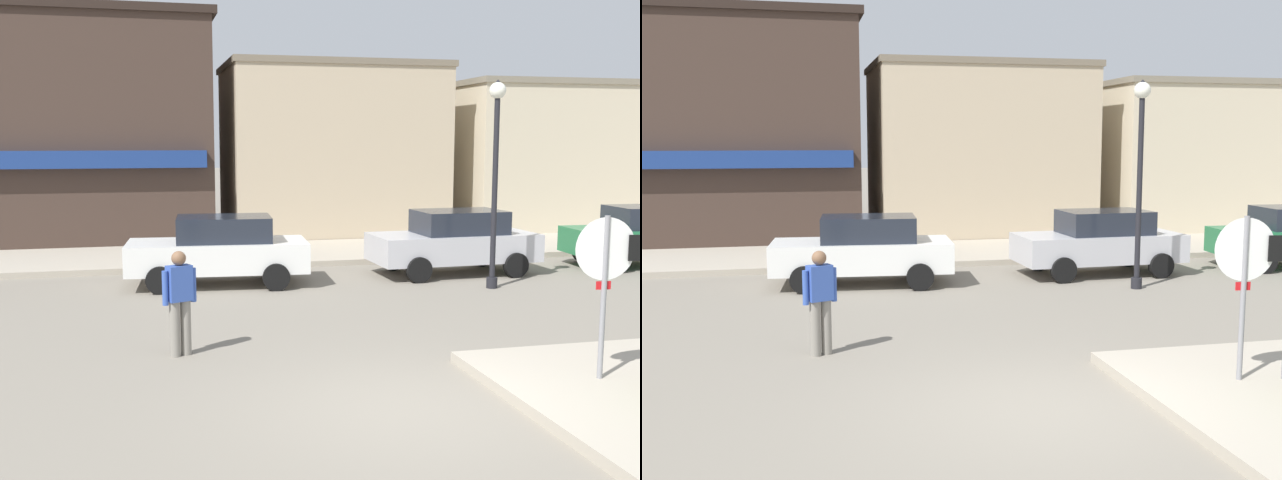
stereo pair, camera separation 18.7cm
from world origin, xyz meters
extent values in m
plane|color=gray|center=(0.00, 0.00, 0.00)|extent=(160.00, 160.00, 0.00)
cube|color=#A89E8C|center=(0.00, 12.30, 0.07)|extent=(80.00, 4.00, 0.15)
cylinder|color=gray|center=(2.68, 0.13, 1.15)|extent=(0.07, 0.07, 2.30)
cylinder|color=red|center=(2.68, 0.15, 1.87)|extent=(0.76, 0.09, 0.76)
cylinder|color=white|center=(2.68, 0.14, 1.87)|extent=(0.82, 0.10, 0.82)
cube|color=red|center=(2.68, 0.15, 1.39)|extent=(0.20, 0.03, 0.11)
cylinder|color=black|center=(4.38, 6.70, 2.10)|extent=(0.12, 0.12, 4.20)
cylinder|color=black|center=(4.38, 6.70, 0.12)|extent=(0.24, 0.24, 0.24)
sphere|color=white|center=(4.38, 6.70, 4.31)|extent=(0.36, 0.36, 0.36)
cone|color=black|center=(4.38, 6.70, 4.45)|extent=(0.32, 0.32, 0.18)
cube|color=white|center=(-1.49, 8.47, 0.67)|extent=(4.13, 2.03, 0.66)
cube|color=#1E232D|center=(-1.34, 8.46, 1.28)|extent=(2.19, 1.56, 0.56)
cylinder|color=black|center=(-2.79, 7.73, 0.30)|extent=(0.61, 0.23, 0.60)
cylinder|color=black|center=(-2.65, 9.42, 0.30)|extent=(0.61, 0.23, 0.60)
cylinder|color=black|center=(-0.32, 7.52, 0.30)|extent=(0.61, 0.23, 0.60)
cylinder|color=black|center=(-0.18, 9.21, 0.30)|extent=(0.61, 0.23, 0.60)
cube|color=#B7B7BC|center=(4.24, 8.54, 0.67)|extent=(4.06, 1.83, 0.66)
cube|color=#1E232D|center=(4.39, 8.54, 1.28)|extent=(2.13, 1.46, 0.56)
cylinder|color=black|center=(3.03, 7.65, 0.30)|extent=(0.61, 0.20, 0.60)
cylinder|color=black|center=(2.97, 9.35, 0.30)|extent=(0.61, 0.20, 0.60)
cylinder|color=black|center=(5.51, 7.73, 0.30)|extent=(0.61, 0.20, 0.60)
cylinder|color=black|center=(5.45, 9.43, 0.30)|extent=(0.61, 0.20, 0.60)
cylinder|color=black|center=(8.28, 7.73, 0.30)|extent=(0.61, 0.22, 0.60)
cylinder|color=black|center=(8.40, 9.43, 0.30)|extent=(0.61, 0.22, 0.60)
cylinder|color=gray|center=(-2.52, 3.03, 0.42)|extent=(0.16, 0.16, 0.85)
cylinder|color=gray|center=(-2.69, 2.96, 0.42)|extent=(0.16, 0.16, 0.85)
cube|color=#3351A8|center=(-2.60, 2.99, 1.12)|extent=(0.42, 0.34, 0.54)
sphere|color=brown|center=(-2.60, 2.99, 1.50)|extent=(0.22, 0.22, 0.22)
cylinder|color=#3351A8|center=(-2.39, 3.08, 1.07)|extent=(0.12, 0.12, 0.52)
cylinder|color=#3351A8|center=(-2.82, 2.91, 1.07)|extent=(0.12, 0.12, 0.52)
cube|color=#3D2D26|center=(-6.06, 17.90, 3.46)|extent=(10.19, 7.22, 6.91)
cube|color=navy|center=(-6.06, 14.15, 2.70)|extent=(9.68, 0.40, 0.50)
cube|color=black|center=(-6.06, 17.90, 7.03)|extent=(10.50, 7.43, 0.24)
cube|color=tan|center=(3.22, 16.86, 2.79)|extent=(7.02, 5.08, 5.57)
cube|color=#716452|center=(3.22, 16.86, 5.67)|extent=(7.16, 5.19, 0.20)
cube|color=beige|center=(11.21, 17.63, 2.55)|extent=(6.92, 6.90, 5.09)
cube|color=gray|center=(11.21, 17.63, 5.19)|extent=(7.06, 7.03, 0.20)
camera|label=1|loc=(-3.11, -8.26, 3.26)|focal=42.00mm
camera|label=2|loc=(-2.93, -8.30, 3.26)|focal=42.00mm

